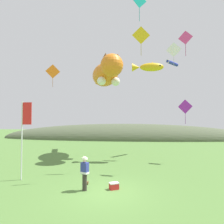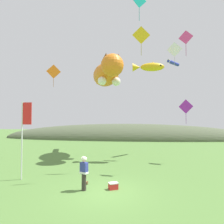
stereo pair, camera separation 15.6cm
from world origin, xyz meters
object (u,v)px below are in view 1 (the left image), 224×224
(picnic_cooler, at_px, (114,186))
(kite_diamond_gold, at_px, (141,35))
(festival_attendant, at_px, (85,172))
(kite_spool, at_px, (87,183))
(kite_tube_streamer, at_px, (172,63))
(kite_diamond_violet, at_px, (185,107))
(festival_banner_pole, at_px, (24,128))
(kite_diamond_white, at_px, (174,50))
(kite_giant_cat, at_px, (106,74))
(kite_diamond_teal, at_px, (139,0))
(kite_diamond_orange, at_px, (53,71))
(kite_fish_windsock, at_px, (148,67))
(kite_diamond_pink, at_px, (185,38))

(picnic_cooler, xyz_separation_m, kite_diamond_gold, (1.71, 4.52, 10.11))
(kite_diamond_gold, bearing_deg, festival_attendant, -123.69)
(kite_spool, relative_size, kite_tube_streamer, 0.10)
(picnic_cooler, bearing_deg, kite_diamond_violet, 52.32)
(kite_spool, height_order, festival_banner_pole, festival_banner_pole)
(festival_attendant, relative_size, kite_diamond_white, 0.74)
(kite_diamond_white, bearing_deg, festival_banner_pole, -142.73)
(festival_attendant, relative_size, kite_tube_streamer, 0.91)
(kite_giant_cat, height_order, kite_diamond_teal, kite_diamond_teal)
(picnic_cooler, bearing_deg, kite_diamond_orange, 128.59)
(kite_tube_streamer, bearing_deg, festival_banner_pole, -136.33)
(kite_diamond_orange, bearing_deg, kite_spool, -56.36)
(kite_fish_windsock, bearing_deg, kite_diamond_teal, -100.42)
(kite_diamond_violet, bearing_deg, festival_banner_pole, -151.20)
(festival_banner_pole, xyz_separation_m, kite_diamond_violet, (11.48, 6.31, 1.68))
(festival_attendant, distance_m, kite_diamond_violet, 11.31)
(festival_banner_pole, bearing_deg, picnic_cooler, -10.57)
(kite_diamond_gold, bearing_deg, kite_diamond_white, 54.65)
(festival_attendant, xyz_separation_m, kite_diamond_white, (6.72, 9.77, 9.80))
(kite_diamond_orange, bearing_deg, picnic_cooler, -51.41)
(festival_banner_pole, xyz_separation_m, kite_fish_windsock, (8.32, 7.10, 5.54))
(kite_diamond_pink, relative_size, kite_diamond_gold, 0.85)
(festival_attendant, bearing_deg, kite_diamond_orange, 121.18)
(kite_giant_cat, relative_size, kite_diamond_gold, 3.90)
(kite_tube_streamer, distance_m, kite_diamond_pink, 7.36)
(kite_fish_windsock, distance_m, kite_diamond_gold, 4.06)
(festival_attendant, height_order, kite_tube_streamer, kite_tube_streamer)
(festival_banner_pole, height_order, kite_diamond_violet, kite_diamond_violet)
(kite_spool, bearing_deg, kite_diamond_teal, 31.40)
(kite_diamond_pink, distance_m, kite_diamond_gold, 3.36)
(kite_diamond_violet, bearing_deg, kite_diamond_pink, -102.88)
(kite_diamond_white, height_order, kite_diamond_gold, kite_diamond_white)
(festival_attendant, xyz_separation_m, kite_diamond_teal, (3.05, 2.92, 10.95))
(kite_diamond_teal, bearing_deg, kite_diamond_violet, 48.99)
(festival_banner_pole, xyz_separation_m, kite_diamond_teal, (7.29, 1.49, 8.69))
(kite_fish_windsock, distance_m, kite_diamond_violet, 5.05)
(kite_diamond_teal, distance_m, kite_diamond_violet, 9.49)
(picnic_cooler, xyz_separation_m, kite_tube_streamer, (5.51, 11.85, 9.90))
(picnic_cooler, xyz_separation_m, kite_diamond_violet, (5.71, 7.39, 4.71))
(kite_diamond_white, bearing_deg, kite_giant_cat, 175.70)
(picnic_cooler, height_order, festival_banner_pole, festival_banner_pole)
(kite_fish_windsock, bearing_deg, kite_diamond_white, 25.15)
(festival_banner_pole, bearing_deg, kite_diamond_teal, 11.54)
(kite_spool, relative_size, kite_diamond_white, 0.08)
(kite_tube_streamer, relative_size, kite_diamond_white, 0.81)
(festival_attendant, relative_size, kite_spool, 8.82)
(kite_tube_streamer, relative_size, kite_diamond_violet, 0.89)
(kite_tube_streamer, height_order, kite_diamond_orange, kite_tube_streamer)
(festival_attendant, height_order, kite_giant_cat, kite_giant_cat)
(picnic_cooler, height_order, kite_diamond_violet, kite_diamond_violet)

